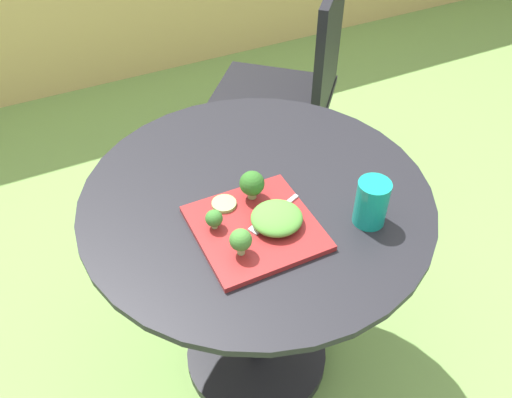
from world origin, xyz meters
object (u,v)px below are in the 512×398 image
patio_chair (295,82)px  fork (271,217)px  salad_plate (255,228)px  drinking_glass (371,205)px

patio_chair → fork: bearing=-122.9°
salad_plate → drinking_glass: size_ratio=2.34×
patio_chair → drinking_glass: (-0.30, -0.85, 0.24)m
patio_chair → salad_plate: size_ratio=3.52×
salad_plate → fork: 0.04m
salad_plate → fork: size_ratio=1.72×
patio_chair → salad_plate: 0.96m
fork → patio_chair: bearing=57.1°
patio_chair → fork: (-0.49, -0.76, 0.20)m
patio_chair → drinking_glass: size_ratio=8.26×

